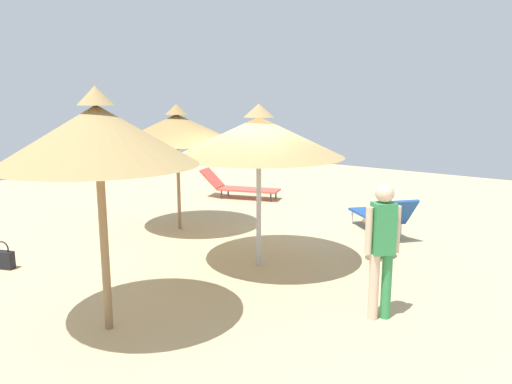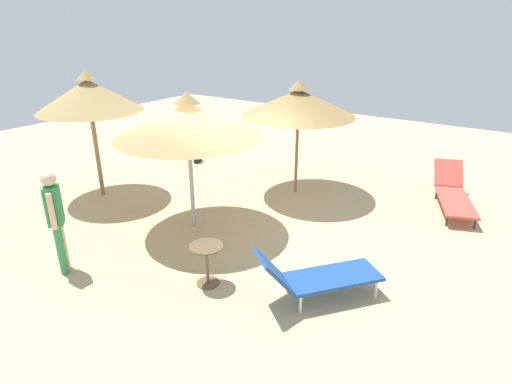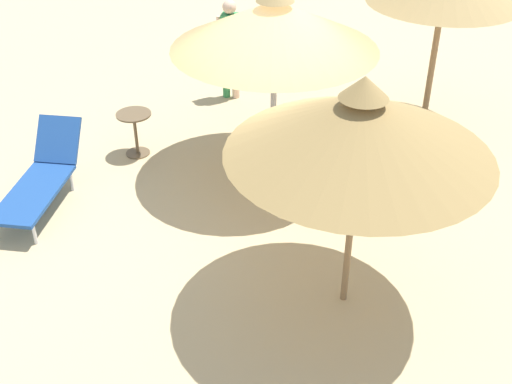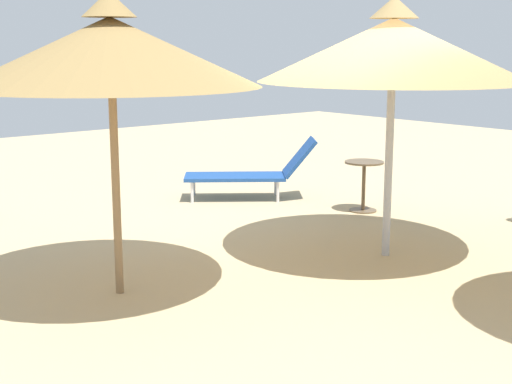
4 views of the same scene
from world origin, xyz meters
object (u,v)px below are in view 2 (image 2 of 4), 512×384
object	(u,v)px
lounge_chair_front	(315,275)
side_table_round	(207,258)
parasol_umbrella_far_right	(89,95)
parasol_umbrella_back	(188,121)
person_standing_far_left	(56,216)
handbag	(198,156)
lounge_chair_near_left	(453,193)
parasol_umbrella_near_right	(299,103)

from	to	relation	value
lounge_chair_front	side_table_round	size ratio (longest dim) A/B	2.73
parasol_umbrella_far_right	parasol_umbrella_back	distance (m)	2.99
person_standing_far_left	handbag	xyz separation A→B (m)	(-2.12, 5.73, -0.85)
lounge_chair_near_left	handbag	xyz separation A→B (m)	(-6.96, -0.75, -0.17)
parasol_umbrella_back	parasol_umbrella_near_right	distance (m)	2.93
parasol_umbrella_far_right	lounge_chair_near_left	xyz separation A→B (m)	(7.16, 3.97, -2.04)
lounge_chair_front	person_standing_far_left	bearing A→B (deg)	-156.51
parasol_umbrella_far_right	lounge_chair_front	xyz separation A→B (m)	(6.14, -0.85, -1.97)
lounge_chair_near_left	side_table_round	distance (m)	6.01
side_table_round	handbag	bearing A→B (deg)	133.00
lounge_chair_front	handbag	xyz separation A→B (m)	(-5.94, 4.07, -0.24)
person_standing_far_left	parasol_umbrella_near_right	bearing A→B (deg)	74.63
parasol_umbrella_back	side_table_round	world-z (taller)	parasol_umbrella_back
parasol_umbrella_back	side_table_round	xyz separation A→B (m)	(1.58, -1.42, -1.72)
parasol_umbrella_near_right	person_standing_far_left	world-z (taller)	parasol_umbrella_near_right
lounge_chair_front	side_table_round	xyz separation A→B (m)	(-1.59, -0.60, 0.05)
parasol_umbrella_back	parasol_umbrella_near_right	world-z (taller)	parasol_umbrella_back
person_standing_far_left	lounge_chair_near_left	bearing A→B (deg)	53.29
lounge_chair_front	lounge_chair_near_left	bearing A→B (deg)	78.14
parasol_umbrella_far_right	lounge_chair_near_left	bearing A→B (deg)	29.04
parasol_umbrella_far_right	lounge_chair_front	world-z (taller)	parasol_umbrella_far_right
parasol_umbrella_back	lounge_chair_near_left	bearing A→B (deg)	43.78
parasol_umbrella_near_right	person_standing_far_left	size ratio (longest dim) A/B	1.53
parasol_umbrella_near_right	lounge_chair_near_left	size ratio (longest dim) A/B	1.15
parasol_umbrella_near_right	lounge_chair_front	bearing A→B (deg)	-56.97
lounge_chair_near_left	side_table_round	world-z (taller)	lounge_chair_near_left
parasol_umbrella_far_right	handbag	world-z (taller)	parasol_umbrella_far_right
person_standing_far_left	side_table_round	size ratio (longest dim) A/B	2.57
lounge_chair_front	parasol_umbrella_near_right	bearing A→B (deg)	123.03
parasol_umbrella_far_right	parasol_umbrella_near_right	size ratio (longest dim) A/B	1.09
parasol_umbrella_near_right	parasol_umbrella_back	bearing A→B (deg)	-105.84
handbag	side_table_round	xyz separation A→B (m)	(4.36, -4.67, 0.30)
parasol_umbrella_far_right	lounge_chair_front	distance (m)	6.51
parasol_umbrella_back	person_standing_far_left	world-z (taller)	parasol_umbrella_back
lounge_chair_front	handbag	distance (m)	7.21
parasol_umbrella_near_right	person_standing_far_left	bearing A→B (deg)	-105.37
lounge_chair_front	side_table_round	distance (m)	1.70
lounge_chair_near_left	lounge_chair_front	distance (m)	4.93
lounge_chair_near_left	parasol_umbrella_near_right	bearing A→B (deg)	-160.67
parasol_umbrella_near_right	side_table_round	bearing A→B (deg)	-79.60
parasol_umbrella_far_right	side_table_round	bearing A→B (deg)	-17.60
lounge_chair_near_left	side_table_round	size ratio (longest dim) A/B	3.40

